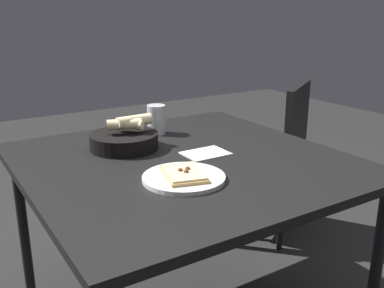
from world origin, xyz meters
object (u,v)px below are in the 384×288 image
at_px(bread_basket, 124,139).
at_px(chair_near, 273,149).
at_px(dining_table, 184,173).
at_px(beer_glass, 156,121).
at_px(pizza_plate, 184,177).

relative_size(bread_basket, chair_near, 0.30).
bearing_deg(bread_basket, dining_table, 120.25).
bearing_deg(beer_glass, chair_near, -171.96).
bearing_deg(chair_near, beer_glass, 8.04).
height_order(dining_table, chair_near, chair_near).
xyz_separation_m(pizza_plate, chair_near, (-0.95, -0.62, -0.24)).
relative_size(beer_glass, chair_near, 0.14).
bearing_deg(beer_glass, dining_table, 78.07).
height_order(beer_glass, chair_near, chair_near).
distance_m(dining_table, pizza_plate, 0.22).
relative_size(bread_basket, beer_glass, 2.10).
height_order(pizza_plate, bread_basket, bread_basket).
xyz_separation_m(pizza_plate, beer_glass, (-0.18, -0.51, 0.04)).
relative_size(dining_table, chair_near, 1.27).
xyz_separation_m(pizza_plate, bread_basket, (0.02, -0.39, 0.03)).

